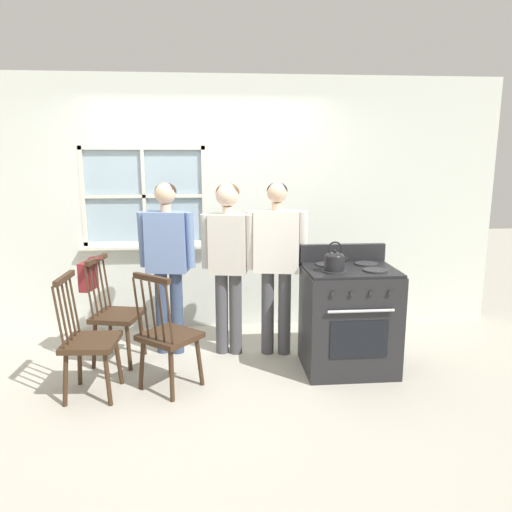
{
  "coord_description": "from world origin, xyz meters",
  "views": [
    {
      "loc": [
        0.06,
        -3.99,
        1.91
      ],
      "look_at": [
        0.44,
        0.35,
        1.0
      ],
      "focal_mm": 35.0,
      "sensor_mm": 36.0,
      "label": 1
    }
  ],
  "objects_px": {
    "chair_by_window": "(115,315)",
    "kettle": "(335,260)",
    "person_teen_center": "(228,252)",
    "person_elderly_left": "(167,253)",
    "stove": "(349,318)",
    "chair_center_cluster": "(88,342)",
    "potted_plant": "(160,236)",
    "handbag": "(88,275)",
    "chair_near_wall": "(168,337)",
    "person_adult_right": "(277,253)"
  },
  "relations": [
    {
      "from": "person_teen_center",
      "to": "chair_by_window",
      "type": "bearing_deg",
      "value": -163.25
    },
    {
      "from": "kettle",
      "to": "handbag",
      "type": "height_order",
      "value": "kettle"
    },
    {
      "from": "stove",
      "to": "potted_plant",
      "type": "height_order",
      "value": "potted_plant"
    },
    {
      "from": "chair_by_window",
      "to": "kettle",
      "type": "xyz_separation_m",
      "value": [
        1.91,
        -0.47,
        0.58
      ]
    },
    {
      "from": "person_elderly_left",
      "to": "potted_plant",
      "type": "distance_m",
      "value": 0.69
    },
    {
      "from": "chair_near_wall",
      "to": "person_teen_center",
      "type": "bearing_deg",
      "value": -85.59
    },
    {
      "from": "chair_near_wall",
      "to": "chair_by_window",
      "type": "bearing_deg",
      "value": -7.75
    },
    {
      "from": "person_teen_center",
      "to": "stove",
      "type": "height_order",
      "value": "person_teen_center"
    },
    {
      "from": "person_teen_center",
      "to": "stove",
      "type": "distance_m",
      "value": 1.25
    },
    {
      "from": "handbag",
      "to": "chair_center_cluster",
      "type": "bearing_deg",
      "value": -78.87
    },
    {
      "from": "chair_center_cluster",
      "to": "kettle",
      "type": "relative_size",
      "value": 4.0
    },
    {
      "from": "person_adult_right",
      "to": "stove",
      "type": "distance_m",
      "value": 0.88
    },
    {
      "from": "person_adult_right",
      "to": "potted_plant",
      "type": "bearing_deg",
      "value": 155.83
    },
    {
      "from": "chair_center_cluster",
      "to": "person_adult_right",
      "type": "bearing_deg",
      "value": -62.34
    },
    {
      "from": "person_teen_center",
      "to": "potted_plant",
      "type": "bearing_deg",
      "value": 144.48
    },
    {
      "from": "chair_by_window",
      "to": "person_elderly_left",
      "type": "bearing_deg",
      "value": -57.15
    },
    {
      "from": "person_teen_center",
      "to": "potted_plant",
      "type": "height_order",
      "value": "person_teen_center"
    },
    {
      "from": "chair_near_wall",
      "to": "person_adult_right",
      "type": "distance_m",
      "value": 1.28
    },
    {
      "from": "person_teen_center",
      "to": "potted_plant",
      "type": "distance_m",
      "value": 1.02
    },
    {
      "from": "chair_near_wall",
      "to": "person_adult_right",
      "type": "bearing_deg",
      "value": -105.36
    },
    {
      "from": "person_teen_center",
      "to": "person_adult_right",
      "type": "xyz_separation_m",
      "value": [
        0.45,
        -0.05,
        -0.01
      ]
    },
    {
      "from": "chair_center_cluster",
      "to": "stove",
      "type": "xyz_separation_m",
      "value": [
        2.18,
        0.31,
        0.03
      ]
    },
    {
      "from": "stove",
      "to": "handbag",
      "type": "distance_m",
      "value": 2.38
    },
    {
      "from": "person_teen_center",
      "to": "handbag",
      "type": "xyz_separation_m",
      "value": [
        -1.27,
        -0.06,
        -0.18
      ]
    },
    {
      "from": "person_elderly_left",
      "to": "person_adult_right",
      "type": "relative_size",
      "value": 1.0
    },
    {
      "from": "person_adult_right",
      "to": "handbag",
      "type": "distance_m",
      "value": 1.73
    },
    {
      "from": "chair_near_wall",
      "to": "potted_plant",
      "type": "bearing_deg",
      "value": -41.93
    },
    {
      "from": "kettle",
      "to": "potted_plant",
      "type": "xyz_separation_m",
      "value": [
        -1.57,
        1.31,
        0.01
      ]
    },
    {
      "from": "chair_near_wall",
      "to": "potted_plant",
      "type": "relative_size",
      "value": 2.86
    },
    {
      "from": "chair_near_wall",
      "to": "chair_center_cluster",
      "type": "relative_size",
      "value": 1.0
    },
    {
      "from": "person_elderly_left",
      "to": "handbag",
      "type": "relative_size",
      "value": 5.33
    },
    {
      "from": "person_teen_center",
      "to": "person_adult_right",
      "type": "height_order",
      "value": "person_adult_right"
    },
    {
      "from": "stove",
      "to": "potted_plant",
      "type": "xyz_separation_m",
      "value": [
        -1.75,
        1.18,
        0.56
      ]
    },
    {
      "from": "chair_by_window",
      "to": "chair_near_wall",
      "type": "distance_m",
      "value": 0.79
    },
    {
      "from": "chair_by_window",
      "to": "handbag",
      "type": "xyz_separation_m",
      "value": [
        -0.23,
        0.05,
        0.37
      ]
    },
    {
      "from": "chair_center_cluster",
      "to": "kettle",
      "type": "height_order",
      "value": "kettle"
    },
    {
      "from": "person_elderly_left",
      "to": "kettle",
      "type": "relative_size",
      "value": 6.63
    },
    {
      "from": "chair_near_wall",
      "to": "person_adult_right",
      "type": "height_order",
      "value": "person_adult_right"
    },
    {
      "from": "chair_near_wall",
      "to": "handbag",
      "type": "relative_size",
      "value": 3.22
    },
    {
      "from": "chair_center_cluster",
      "to": "person_adult_right",
      "type": "height_order",
      "value": "person_adult_right"
    },
    {
      "from": "chair_by_window",
      "to": "person_teen_center",
      "type": "distance_m",
      "value": 1.18
    },
    {
      "from": "person_elderly_left",
      "to": "person_teen_center",
      "type": "distance_m",
      "value": 0.57
    },
    {
      "from": "kettle",
      "to": "handbag",
      "type": "relative_size",
      "value": 0.8
    },
    {
      "from": "chair_center_cluster",
      "to": "handbag",
      "type": "xyz_separation_m",
      "value": [
        -0.14,
        0.7,
        0.37
      ]
    },
    {
      "from": "kettle",
      "to": "handbag",
      "type": "bearing_deg",
      "value": 166.31
    },
    {
      "from": "person_elderly_left",
      "to": "stove",
      "type": "relative_size",
      "value": 1.51
    },
    {
      "from": "person_teen_center",
      "to": "handbag",
      "type": "height_order",
      "value": "person_teen_center"
    },
    {
      "from": "chair_near_wall",
      "to": "person_teen_center",
      "type": "xyz_separation_m",
      "value": [
        0.52,
        0.7,
        0.55
      ]
    },
    {
      "from": "person_adult_right",
      "to": "handbag",
      "type": "bearing_deg",
      "value": -169.68
    },
    {
      "from": "chair_center_cluster",
      "to": "stove",
      "type": "bearing_deg",
      "value": -78.29
    }
  ]
}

